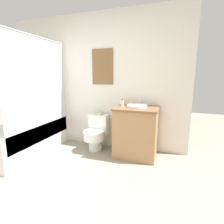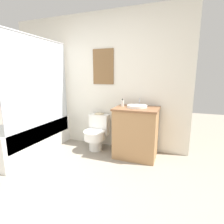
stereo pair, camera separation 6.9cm
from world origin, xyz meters
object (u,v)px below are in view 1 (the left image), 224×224
toilet (96,133)px  soap_bottle (122,103)px  sink (137,106)px  book_on_tank (99,114)px

toilet → soap_bottle: bearing=0.6°
toilet → sink: 0.94m
toilet → soap_bottle: (0.50, 0.01, 0.58)m
soap_bottle → book_on_tank: (-0.50, 0.13, -0.25)m
toilet → sink: bearing=-1.0°
sink → soap_bottle: 0.26m
book_on_tank → sink: bearing=-10.8°
toilet → book_on_tank: (-0.00, 0.13, 0.34)m
toilet → sink: sink is taller
toilet → sink: size_ratio=1.74×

